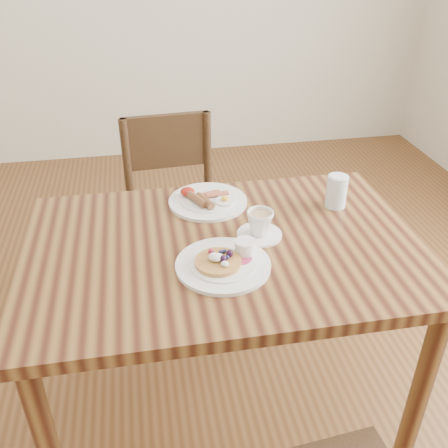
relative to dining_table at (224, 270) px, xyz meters
The scene contains 7 objects.
ground 0.65m from the dining_table, ahead, with size 5.00×5.00×0.00m, color brown.
dining_table is the anchor object (origin of this frame).
chair_far 0.71m from the dining_table, 97.92° to the left, with size 0.45×0.45×0.88m.
pancake_plate 0.16m from the dining_table, 99.43° to the right, with size 0.27×0.27×0.06m.
breakfast_plate 0.28m from the dining_table, 92.98° to the left, with size 0.27×0.27×0.04m.
teacup_saucer 0.18m from the dining_table, 12.36° to the left, with size 0.14×0.14×0.09m.
water_glass 0.47m from the dining_table, 21.30° to the left, with size 0.07×0.07×0.11m, color silver.
Camera 1 is at (-0.23, -1.23, 1.59)m, focal length 40.00 mm.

